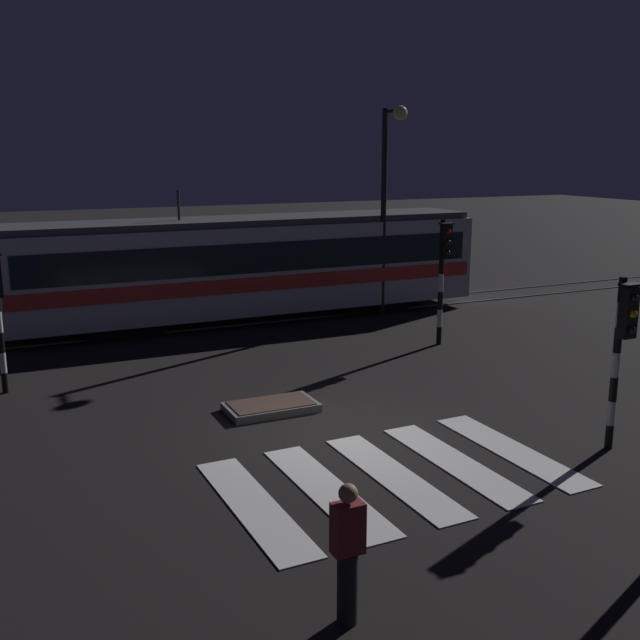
% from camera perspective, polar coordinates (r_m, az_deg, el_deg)
% --- Properties ---
extents(ground_plane, '(120.00, 120.00, 0.00)m').
position_cam_1_polar(ground_plane, '(14.44, 1.35, -8.66)').
color(ground_plane, black).
extents(rail_near, '(80.00, 0.12, 0.03)m').
position_cam_1_polar(rail_near, '(22.89, -9.11, -0.68)').
color(rail_near, '#59595E').
rests_on(rail_near, ground).
extents(rail_far, '(80.00, 0.12, 0.03)m').
position_cam_1_polar(rail_far, '(24.24, -10.05, 0.04)').
color(rail_far, '#59595E').
rests_on(rail_far, ground).
extents(crosswalk_zebra, '(5.72, 3.75, 0.02)m').
position_cam_1_polar(crosswalk_zebra, '(12.73, 5.62, -11.72)').
color(crosswalk_zebra, silver).
rests_on(crosswalk_zebra, ground).
extents(traffic_island, '(1.87, 1.02, 0.18)m').
position_cam_1_polar(traffic_island, '(15.65, -3.75, -6.62)').
color(traffic_island, slate).
rests_on(traffic_island, ground).
extents(traffic_light_corner_near_right, '(0.36, 0.42, 3.16)m').
position_cam_1_polar(traffic_light_corner_near_right, '(14.07, 22.04, -1.31)').
color(traffic_light_corner_near_right, black).
rests_on(traffic_light_corner_near_right, ground).
extents(traffic_light_corner_far_right, '(0.36, 0.42, 3.48)m').
position_cam_1_polar(traffic_light_corner_far_right, '(20.64, 9.39, 4.30)').
color(traffic_light_corner_far_right, black).
rests_on(traffic_light_corner_far_right, ground).
extents(street_lamp_trackside_right, '(0.44, 1.21, 6.61)m').
position_cam_1_polar(street_lamp_trackside_right, '(23.98, 5.21, 10.24)').
color(street_lamp_trackside_right, black).
rests_on(street_lamp_trackside_right, ground).
extents(tram, '(15.21, 2.58, 4.15)m').
position_cam_1_polar(tram, '(23.80, -5.25, 4.19)').
color(tram, silver).
rests_on(tram, ground).
extents(pedestrian_waiting_at_kerb, '(0.36, 0.24, 1.71)m').
position_cam_1_polar(pedestrian_waiting_at_kerb, '(8.77, 2.12, -17.32)').
color(pedestrian_waiting_at_kerb, black).
rests_on(pedestrian_waiting_at_kerb, ground).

